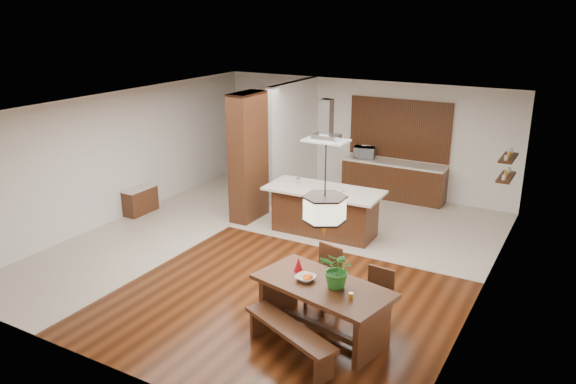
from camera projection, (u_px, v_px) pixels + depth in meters
The scene contains 25 objects.
room_shell at pixel (274, 149), 10.72m from camera, with size 9.00×9.04×2.92m.
tile_hallway at pixel (170, 224), 12.65m from camera, with size 2.50×9.00×0.01m, color beige.
tile_kitchen at pixel (378, 220), 12.85m from camera, with size 5.50×4.00×0.01m, color beige.
soffit_band at pixel (274, 106), 10.46m from camera, with size 8.00×9.00×0.02m, color #391F0E.
partition_pier at pixel (248, 157), 12.56m from camera, with size 0.45×1.00×2.90m, color black.
partition_stub at pixel (294, 139), 14.29m from camera, with size 0.18×2.40×2.90m, color silver.
hallway_console at pixel (140, 201), 13.21m from camera, with size 0.37×0.88×0.63m, color black.
hallway_doorway at pixel (272, 140), 15.94m from camera, with size 1.10×0.20×2.10m, color black.
rear_counter at pixel (393, 180), 14.22m from camera, with size 2.60×0.62×0.95m.
kitchen_window at pixel (400, 129), 14.04m from camera, with size 2.60×0.08×1.50m, color #A56031.
shelf_lower at pixel (506, 177), 11.27m from camera, with size 0.26×0.90×0.04m, color black.
shelf_upper at pixel (508, 158), 11.14m from camera, with size 0.26×0.90×0.04m, color black.
dining_table at pixel (323, 298), 8.18m from camera, with size 2.18×1.42×0.84m.
dining_bench at pixel (290, 341), 7.78m from camera, with size 1.65×0.36×0.46m, color black, non-canonical shape.
dining_chair_left at pixel (322, 279), 8.96m from camera, with size 0.46×0.46×1.04m, color black, non-canonical shape.
dining_chair_right at pixel (375, 302), 8.33m from camera, with size 0.43×0.43×0.96m, color black, non-canonical shape.
pendant_lantern at pixel (325, 192), 7.67m from camera, with size 0.64×0.64×1.31m, color beige, non-canonical shape.
foliage_plant at pixel (338, 270), 7.91m from camera, with size 0.51×0.44×0.56m, color #266F25.
fruit_bowl at pixel (306, 278), 8.21m from camera, with size 0.29×0.29×0.07m, color beige.
napkin_cone at pixel (298, 264), 8.46m from camera, with size 0.15×0.15×0.23m, color #A30B12.
gold_ornament at pixel (351, 296), 7.67m from camera, with size 0.07×0.07×0.09m, color gold.
kitchen_island at pixel (324, 211), 11.95m from camera, with size 2.50×1.14×1.02m.
range_hood at pixel (327, 121), 11.35m from camera, with size 0.90×0.55×0.87m, color silver, non-canonical shape.
island_cup at pixel (341, 190), 11.55m from camera, with size 0.11×0.11×0.09m, color silver.
microwave at pixel (364, 152), 14.42m from camera, with size 0.53×0.36×0.29m, color #B3B5BB.
Camera 1 is at (5.36, -8.96, 4.64)m, focal length 35.00 mm.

